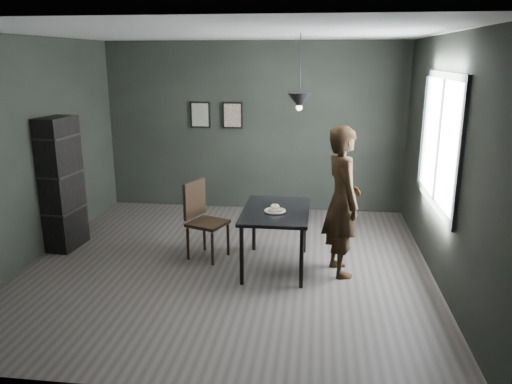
# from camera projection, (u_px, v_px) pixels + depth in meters

# --- Properties ---
(ground) EXTENTS (5.00, 5.00, 0.00)m
(ground) POSITION_uv_depth(u_px,v_px,m) (228.00, 264.00, 6.31)
(ground) COLOR #34302D
(ground) RESTS_ON ground
(back_wall) EXTENTS (5.00, 0.10, 2.80)m
(back_wall) POSITION_uv_depth(u_px,v_px,m) (254.00, 127.00, 8.34)
(back_wall) COLOR black
(back_wall) RESTS_ON ground
(ceiling) EXTENTS (5.00, 5.00, 0.02)m
(ceiling) POSITION_uv_depth(u_px,v_px,m) (224.00, 33.00, 5.58)
(ceiling) COLOR silver
(ceiling) RESTS_ON ground
(window_assembly) EXTENTS (0.04, 1.96, 1.56)m
(window_assembly) POSITION_uv_depth(u_px,v_px,m) (439.00, 141.00, 5.78)
(window_assembly) COLOR white
(window_assembly) RESTS_ON ground
(cafe_table) EXTENTS (0.80, 1.20, 0.75)m
(cafe_table) POSITION_uv_depth(u_px,v_px,m) (276.00, 216.00, 6.06)
(cafe_table) COLOR black
(cafe_table) RESTS_ON ground
(white_plate) EXTENTS (0.23, 0.23, 0.01)m
(white_plate) POSITION_uv_depth(u_px,v_px,m) (275.00, 211.00, 5.95)
(white_plate) COLOR white
(white_plate) RESTS_ON cafe_table
(donut_pile) EXTENTS (0.18, 0.18, 0.08)m
(donut_pile) POSITION_uv_depth(u_px,v_px,m) (275.00, 209.00, 5.95)
(donut_pile) COLOR #F9E7C2
(donut_pile) RESTS_ON white_plate
(woman) EXTENTS (0.60, 0.75, 1.80)m
(woman) POSITION_uv_depth(u_px,v_px,m) (342.00, 201.00, 5.86)
(woman) COLOR black
(woman) RESTS_ON ground
(wood_chair) EXTENTS (0.56, 0.56, 1.01)m
(wood_chair) POSITION_uv_depth(u_px,v_px,m) (202.00, 215.00, 6.43)
(wood_chair) COLOR black
(wood_chair) RESTS_ON ground
(shelf_unit) EXTENTS (0.39, 0.62, 1.79)m
(shelf_unit) POSITION_uv_depth(u_px,v_px,m) (61.00, 184.00, 6.68)
(shelf_unit) COLOR black
(shelf_unit) RESTS_ON ground
(pendant_lamp) EXTENTS (0.28, 0.28, 0.86)m
(pendant_lamp) POSITION_uv_depth(u_px,v_px,m) (299.00, 101.00, 5.77)
(pendant_lamp) COLOR black
(pendant_lamp) RESTS_ON ground
(framed_print_left) EXTENTS (0.34, 0.04, 0.44)m
(framed_print_left) POSITION_uv_depth(u_px,v_px,m) (200.00, 115.00, 8.36)
(framed_print_left) COLOR black
(framed_print_left) RESTS_ON ground
(framed_print_right) EXTENTS (0.34, 0.04, 0.44)m
(framed_print_right) POSITION_uv_depth(u_px,v_px,m) (233.00, 115.00, 8.30)
(framed_print_right) COLOR black
(framed_print_right) RESTS_ON ground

